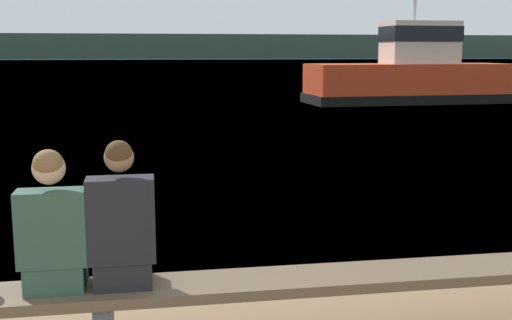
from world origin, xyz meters
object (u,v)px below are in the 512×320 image
object	(u,v)px
person_left	(53,230)
tugboat_red	(411,77)
person_right	(122,225)
bench_main	(103,298)

from	to	relation	value
person_left	tugboat_red	bearing A→B (deg)	61.02
person_right	tugboat_red	distance (m)	23.54
person_left	person_right	size ratio (longest dim) A/B	0.95
person_left	bench_main	bearing A→B (deg)	-0.53
bench_main	tugboat_red	distance (m)	23.62
person_left	person_right	world-z (taller)	person_right
person_left	tugboat_red	distance (m)	23.76
bench_main	tugboat_red	bearing A→B (deg)	61.68
person_left	person_right	xyz separation A→B (m)	(0.46, -0.00, 0.01)
person_right	bench_main	bearing A→B (deg)	-178.93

